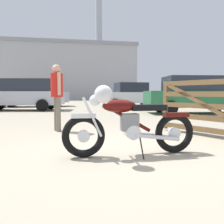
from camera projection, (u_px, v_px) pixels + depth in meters
name	position (u px, v px, depth m)	size (l,w,h in m)	color
ground_plane	(138.00, 149.00, 3.98)	(80.00, 80.00, 0.00)	tan
vintage_motorcycle	(128.00, 124.00, 3.51)	(2.08, 0.73, 1.07)	black
timber_gate	(222.00, 105.00, 4.76)	(1.39, 2.26, 1.60)	brown
bystander	(57.00, 91.00, 5.76)	(0.30, 0.43, 1.66)	#706656
red_hatchback_near	(198.00, 94.00, 10.96)	(4.78, 2.15, 1.74)	black
white_estate_far	(131.00, 95.00, 15.83)	(4.41, 2.38, 1.67)	black
dark_sedan_left	(22.00, 94.00, 12.98)	(4.85, 2.31, 1.74)	black
pale_sedan_back	(33.00, 93.00, 16.67)	(4.93, 2.56, 1.74)	black
industrial_building	(69.00, 73.00, 38.26)	(21.13, 12.80, 16.44)	#9EA0A8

